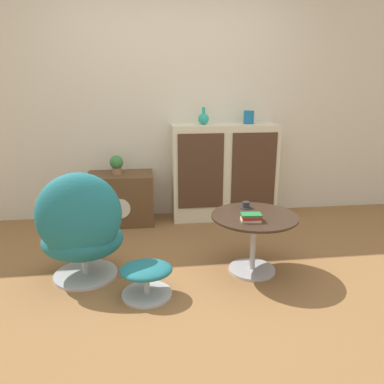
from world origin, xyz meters
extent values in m
plane|color=olive|center=(0.00, 0.00, 0.00)|extent=(12.00, 12.00, 0.00)
cube|color=beige|center=(0.00, 1.70, 1.30)|extent=(6.40, 0.06, 2.60)
cube|color=beige|center=(0.56, 1.49, 0.53)|extent=(1.15, 0.36, 1.05)
cube|color=#472D1E|center=(0.28, 1.30, 0.58)|extent=(0.48, 0.01, 0.80)
cube|color=#472D1E|center=(0.85, 1.30, 0.58)|extent=(0.48, 0.01, 0.80)
cube|color=brown|center=(-0.58, 1.44, 0.27)|extent=(0.69, 0.44, 0.55)
cylinder|color=beige|center=(-0.58, 1.22, 0.23)|extent=(0.21, 0.01, 0.21)
cylinder|color=#B7B7BC|center=(-0.81, 0.26, 0.01)|extent=(0.49, 0.49, 0.02)
cylinder|color=#B7B7BC|center=(-0.81, 0.26, 0.09)|extent=(0.06, 0.06, 0.14)
ellipsoid|color=#1E6B75|center=(-0.81, 0.26, 0.31)|extent=(0.65, 0.56, 0.29)
ellipsoid|color=#1E6B75|center=(-0.80, 0.14, 0.55)|extent=(0.64, 0.42, 0.66)
cylinder|color=#B7B7BC|center=(-0.33, -0.09, 0.01)|extent=(0.36, 0.36, 0.02)
cylinder|color=#B7B7BC|center=(-0.33, -0.09, 0.09)|extent=(0.04, 0.04, 0.14)
ellipsoid|color=#1E6B75|center=(-0.33, -0.09, 0.20)|extent=(0.38, 0.32, 0.09)
cylinder|color=#B7B7BC|center=(0.53, 0.17, 0.01)|extent=(0.38, 0.38, 0.02)
cylinder|color=#B7B7BC|center=(0.53, 0.17, 0.24)|extent=(0.04, 0.04, 0.44)
cylinder|color=#332319|center=(0.53, 0.17, 0.47)|extent=(0.68, 0.68, 0.02)
ellipsoid|color=teal|center=(0.33, 1.49, 1.11)|extent=(0.12, 0.12, 0.12)
cylinder|color=teal|center=(0.33, 1.49, 1.20)|extent=(0.03, 0.03, 0.07)
cylinder|color=#196699|center=(0.83, 1.49, 1.12)|extent=(0.11, 0.11, 0.14)
cylinder|color=#996B4C|center=(-0.60, 1.44, 0.58)|extent=(0.10, 0.10, 0.07)
sphere|color=#387A3D|center=(-0.60, 1.44, 0.67)|extent=(0.14, 0.14, 0.14)
cylinder|color=#2D2D33|center=(0.51, 0.35, 0.48)|extent=(0.10, 0.10, 0.01)
cylinder|color=#2D2D33|center=(0.51, 0.35, 0.50)|extent=(0.06, 0.06, 0.05)
cube|color=beige|center=(0.46, 0.05, 0.49)|extent=(0.16, 0.12, 0.02)
cube|color=red|center=(0.47, 0.05, 0.51)|extent=(0.16, 0.11, 0.02)
cube|color=#237038|center=(0.46, 0.05, 0.53)|extent=(0.16, 0.11, 0.02)
camera|label=1|loc=(-0.32, -2.50, 1.46)|focal=35.00mm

